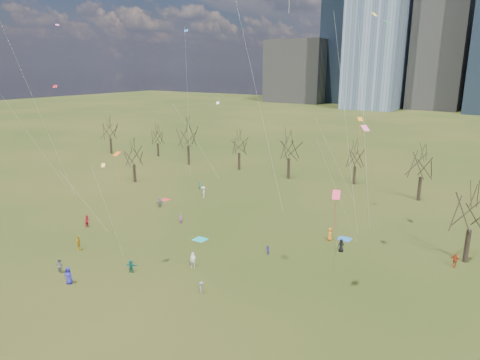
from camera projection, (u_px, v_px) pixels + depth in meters
The scene contains 22 objects.
ground at pixel (180, 266), 46.71m from camera, with size 500.00×500.00×0.00m, color black.
downtown_skyline at pixel (457, 28), 208.68m from camera, with size 212.50×78.00×118.00m.
bare_tree_row at pixel (317, 154), 75.35m from camera, with size 113.04×29.80×9.50m.
blanket_teal at pixel (200, 239), 53.70m from camera, with size 1.60×1.50×0.03m, color teal.
blanket_navy at pixel (345, 239), 53.86m from camera, with size 1.60×1.50×0.03m, color #245FAA.
blanket_crimson at pixel (165, 200), 69.61m from camera, with size 1.60×1.50×0.03m, color #AE3222.
person_0 at pixel (69, 276), 42.58m from camera, with size 0.88×0.57×1.79m, color #26249E.
person_1 at pixel (193, 260), 46.05m from camera, with size 0.63×0.41×1.72m, color white.
person_2 at pixel (88, 221), 57.56m from camera, with size 0.85×0.66×1.75m, color #B01929.
person_3 at pixel (201, 288), 40.79m from camera, with size 0.81×0.47×1.25m, color slate.
person_4 at pixel (79, 243), 50.42m from camera, with size 1.02×0.43×1.75m, color #CA8F16.
person_5 at pixel (131, 266), 44.99m from camera, with size 1.35×0.43×1.45m, color #186E62.
person_6 at pixel (341, 246), 50.01m from camera, with size 0.76×0.49×1.55m, color black.
person_7 at pixel (181, 219), 58.81m from camera, with size 0.52×0.34×1.44m, color #A2519B.
person_8 at pixel (267, 250), 49.34m from camera, with size 0.53×0.41×1.08m, color #3227AA.
person_9 at pixel (203, 192), 70.72m from camera, with size 1.21×0.70×1.87m, color silver.
person_10 at pixel (455, 260), 46.11m from camera, with size 0.97×0.40×1.65m, color #C13A1B.
person_11 at pixel (160, 203), 65.65m from camera, with size 1.48×0.47×1.60m, color slate.
person_12 at pixel (330, 234), 53.20m from camera, with size 0.81×0.53×1.66m, color orange.
person_13 at pixel (200, 186), 74.88m from camera, with size 0.51×0.34×1.41m, color #1A7562.
person_14 at pixel (60, 265), 45.01m from camera, with size 0.76×0.59×1.57m, color slate.
kites_airborne at pixel (287, 128), 50.99m from camera, with size 78.04×38.07×33.83m.
Camera 1 is at (28.70, -32.29, 21.11)m, focal length 32.00 mm.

